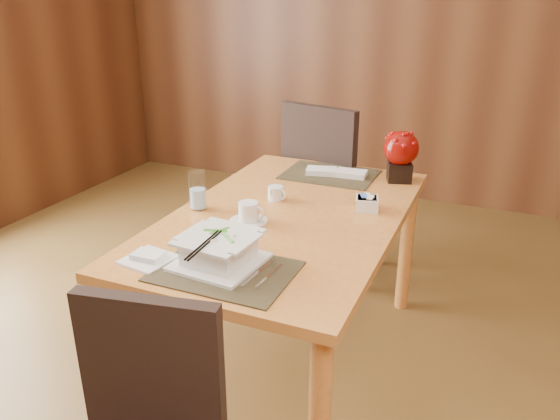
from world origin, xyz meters
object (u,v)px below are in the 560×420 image
at_px(creamer_jug, 275,193).
at_px(bread_plate, 149,260).
at_px(coffee_cup, 248,214).
at_px(sugar_caddy, 367,204).
at_px(far_chair, 329,182).
at_px(dining_table, 288,235).
at_px(water_glass, 198,190).
at_px(berry_decor, 401,153).
at_px(soup_setting, 219,251).

height_order(creamer_jug, bread_plate, creamer_jug).
bearing_deg(bread_plate, coffee_cup, 68.70).
xyz_separation_m(sugar_caddy, bread_plate, (-0.57, -0.75, -0.02)).
relative_size(sugar_caddy, far_chair, 0.09).
height_order(dining_table, far_chair, far_chair).
height_order(dining_table, bread_plate, bread_plate).
bearing_deg(sugar_caddy, water_glass, -157.88).
distance_m(sugar_caddy, berry_decor, 0.45).
distance_m(water_glass, bread_plate, 0.50).
xyz_separation_m(soup_setting, berry_decor, (0.38, 1.11, 0.09)).
xyz_separation_m(dining_table, soup_setting, (-0.04, -0.51, 0.15)).
bearing_deg(bread_plate, berry_decor, 62.56).
relative_size(dining_table, coffee_cup, 9.87).
xyz_separation_m(coffee_cup, water_glass, (-0.26, 0.05, 0.05)).
height_order(berry_decor, far_chair, far_chair).
bearing_deg(berry_decor, dining_table, -119.30).
relative_size(coffee_cup, sugar_caddy, 1.62).
bearing_deg(dining_table, sugar_caddy, 30.01).
height_order(sugar_caddy, bread_plate, sugar_caddy).
height_order(coffee_cup, water_glass, water_glass).
relative_size(water_glass, far_chair, 0.16).
bearing_deg(dining_table, berry_decor, 60.70).
height_order(coffee_cup, creamer_jug, coffee_cup).
height_order(bread_plate, far_chair, far_chair).
bearing_deg(water_glass, bread_plate, -79.24).
height_order(dining_table, sugar_caddy, sugar_caddy).
distance_m(coffee_cup, far_chair, 1.06).
relative_size(bread_plate, far_chair, 0.15).
bearing_deg(creamer_jug, far_chair, 108.02).
relative_size(coffee_cup, far_chair, 0.15).
xyz_separation_m(creamer_jug, far_chair, (0.00, 0.77, -0.19)).
bearing_deg(dining_table, water_glass, -164.77).
relative_size(berry_decor, far_chair, 0.24).
height_order(dining_table, creamer_jug, creamer_jug).
xyz_separation_m(coffee_cup, bread_plate, (-0.17, -0.43, -0.03)).
relative_size(berry_decor, bread_plate, 1.58).
height_order(creamer_jug, berry_decor, berry_decor).
bearing_deg(soup_setting, bread_plate, -158.57).
relative_size(dining_table, bread_plate, 9.60).
bearing_deg(sugar_caddy, coffee_cup, -141.50).
distance_m(dining_table, berry_decor, 0.73).
height_order(water_glass, bread_plate, water_glass).
xyz_separation_m(water_glass, bread_plate, (0.09, -0.48, -0.08)).
distance_m(soup_setting, berry_decor, 1.18).
bearing_deg(soup_setting, water_glass, 133.69).
distance_m(water_glass, far_chair, 1.06).
xyz_separation_m(dining_table, far_chair, (-0.11, 0.89, -0.06)).
distance_m(berry_decor, bread_plate, 1.34).
distance_m(dining_table, sugar_caddy, 0.36).
bearing_deg(berry_decor, far_chair, 146.78).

